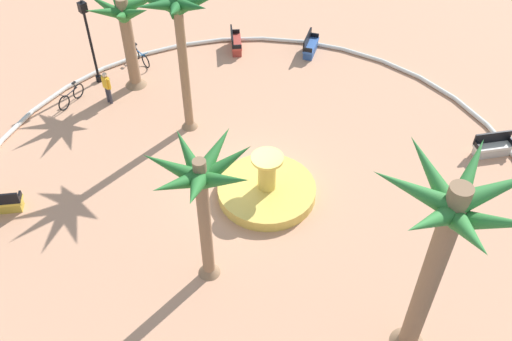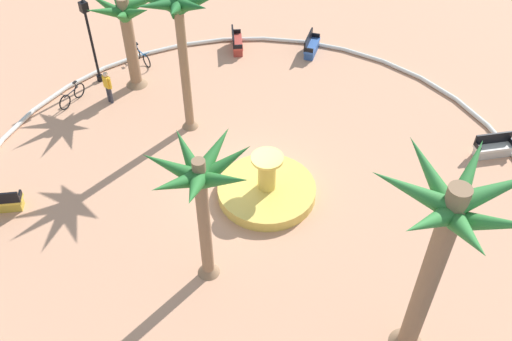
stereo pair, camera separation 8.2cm
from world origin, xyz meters
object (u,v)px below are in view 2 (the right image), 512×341
(bench_west, at_px, (493,148))
(bench_southwest, at_px, (237,43))
(palm_tree_by_curb, at_px, (179,17))
(bicycle_by_lamppost, at_px, (72,96))
(palm_tree_far_side, at_px, (126,22))
(lamppost, at_px, (90,35))
(palm_tree_near_fountain, at_px, (443,238))
(bench_southeast, at_px, (1,203))
(bicycle_red_frame, at_px, (141,56))
(fountain, at_px, (267,189))
(palm_tree_mid_plaza, at_px, (201,185))
(bench_north, at_px, (311,47))
(person_cyclist_helmet, at_px, (108,86))

(bench_west, relative_size, bench_southwest, 1.03)
(palm_tree_by_curb, relative_size, bicycle_by_lamppost, 4.06)
(palm_tree_far_side, bearing_deg, lamppost, -51.55)
(palm_tree_near_fountain, relative_size, bench_southeast, 4.38)
(bench_southeast, bearing_deg, bicycle_red_frame, -152.72)
(fountain, relative_size, palm_tree_far_side, 0.80)
(palm_tree_mid_plaza, xyz_separation_m, lamppost, (-3.11, -12.27, -1.68))
(bench_southwest, xyz_separation_m, bicycle_by_lamppost, (8.52, -1.53, 0.04))
(palm_tree_near_fountain, distance_m, bench_north, 17.06)
(bench_west, xyz_separation_m, bench_southwest, (2.51, -13.17, 0.00))
(fountain, height_order, bench_north, fountain)
(palm_tree_near_fountain, xyz_separation_m, bicycle_red_frame, (-2.70, -18.32, -4.62))
(fountain, distance_m, bench_southeast, 9.88)
(palm_tree_near_fountain, relative_size, bicycle_red_frame, 4.07)
(fountain, xyz_separation_m, bench_southeast, (7.83, -6.03, 0.05))
(palm_tree_by_curb, bearing_deg, palm_tree_far_side, -90.54)
(palm_tree_near_fountain, bearing_deg, bench_north, -125.85)
(palm_tree_near_fountain, bearing_deg, palm_tree_by_curb, -96.39)
(palm_tree_far_side, height_order, bench_north, palm_tree_far_side)
(palm_tree_far_side, relative_size, bench_west, 2.88)
(bench_west, bearing_deg, fountain, -28.08)
(bench_west, height_order, bicycle_by_lamppost, bench_west)
(palm_tree_by_curb, distance_m, bicycle_red_frame, 7.58)
(fountain, height_order, palm_tree_near_fountain, palm_tree_near_fountain)
(palm_tree_near_fountain, xyz_separation_m, bench_north, (-9.61, -13.30, -4.66))
(bicycle_by_lamppost, bearing_deg, palm_tree_by_curb, 120.57)
(palm_tree_far_side, distance_m, person_cyclist_helmet, 2.95)
(bench_north, relative_size, bicycle_red_frame, 0.95)
(fountain, relative_size, palm_tree_mid_plaza, 0.70)
(bench_west, height_order, bench_southeast, same)
(bicycle_red_frame, distance_m, person_cyclist_helmet, 3.44)
(fountain, distance_m, palm_tree_by_curb, 7.25)
(bench_west, bearing_deg, bench_southwest, -79.22)
(palm_tree_by_curb, bearing_deg, palm_tree_mid_plaza, 57.40)
(bench_west, xyz_separation_m, lamppost, (9.21, -15.43, 2.12))
(bicycle_red_frame, relative_size, person_cyclist_helmet, 1.07)
(palm_tree_mid_plaza, relative_size, palm_tree_far_side, 1.15)
(palm_tree_far_side, bearing_deg, bicycle_red_frame, -131.34)
(bench_southeast, bearing_deg, person_cyclist_helmet, -154.70)
(palm_tree_by_curb, relative_size, bench_west, 4.03)
(fountain, distance_m, lamppost, 11.17)
(palm_tree_mid_plaza, bearing_deg, palm_tree_by_curb, -122.60)
(bench_southeast, relative_size, person_cyclist_helmet, 1.00)
(bench_west, xyz_separation_m, bench_north, (-0.09, -10.38, 0.00))
(bench_southwest, bearing_deg, bicycle_red_frame, -27.29)
(palm_tree_far_side, relative_size, bicycle_by_lamppost, 2.90)
(bench_southwest, relative_size, lamppost, 0.37)
(bicycle_red_frame, bearing_deg, lamppost, -0.80)
(fountain, distance_m, bicycle_red_frame, 11.02)
(bench_west, bearing_deg, bench_north, -90.49)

